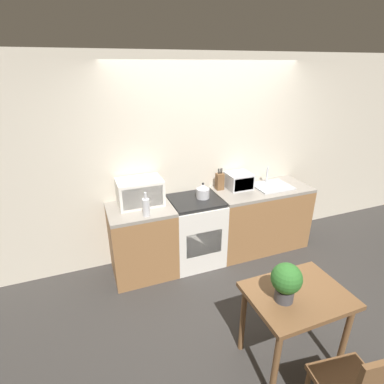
{
  "coord_description": "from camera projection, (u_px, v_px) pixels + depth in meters",
  "views": [
    {
      "loc": [
        -1.54,
        -2.39,
        2.45
      ],
      "look_at": [
        -0.36,
        0.66,
        1.05
      ],
      "focal_mm": 28.0,
      "sensor_mm": 36.0,
      "label": 1
    }
  ],
  "objects": [
    {
      "name": "toaster_oven",
      "position": [
        239.0,
        181.0,
        4.03
      ],
      "size": [
        0.32,
        0.31,
        0.21
      ],
      "color": "silver",
      "rests_on": "counter_right_run"
    },
    {
      "name": "counter_left_run",
      "position": [
        142.0,
        241.0,
        3.68
      ],
      "size": [
        0.76,
        0.62,
        0.9
      ],
      "color": "olive",
      "rests_on": "ground_plane"
    },
    {
      "name": "sink_basin",
      "position": [
        272.0,
        186.0,
        4.11
      ],
      "size": [
        0.49,
        0.4,
        0.24
      ],
      "color": "silver",
      "rests_on": "counter_right_run"
    },
    {
      "name": "counter_right_run",
      "position": [
        260.0,
        218.0,
        4.24
      ],
      "size": [
        1.32,
        0.62,
        0.9
      ],
      "color": "olive",
      "rests_on": "ground_plane"
    },
    {
      "name": "knife_block",
      "position": [
        220.0,
        181.0,
        3.98
      ],
      "size": [
        0.1,
        0.09,
        0.29
      ],
      "color": "brown",
      "rests_on": "counter_right_run"
    },
    {
      "name": "microwave",
      "position": [
        140.0,
        192.0,
        3.55
      ],
      "size": [
        0.53,
        0.36,
        0.31
      ],
      "color": "silver",
      "rests_on": "counter_left_run"
    },
    {
      "name": "potted_plant",
      "position": [
        286.0,
        281.0,
        2.28
      ],
      "size": [
        0.24,
        0.24,
        0.33
      ],
      "color": "#424247",
      "rests_on": "dining_table"
    },
    {
      "name": "bottle",
      "position": [
        146.0,
        207.0,
        3.29
      ],
      "size": [
        0.08,
        0.08,
        0.28
      ],
      "color": "silver",
      "rests_on": "counter_left_run"
    },
    {
      "name": "ground_plane",
      "position": [
        241.0,
        290.0,
        3.53
      ],
      "size": [
        16.0,
        16.0,
        0.0
      ],
      "primitive_type": "plane",
      "color": "#33302D"
    },
    {
      "name": "kettle",
      "position": [
        203.0,
        191.0,
        3.74
      ],
      "size": [
        0.17,
        0.17,
        0.21
      ],
      "color": "#B7B7BC",
      "rests_on": "stove_range"
    },
    {
      "name": "wall_back",
      "position": [
        206.0,
        159.0,
        3.96
      ],
      "size": [
        10.0,
        0.06,
        2.6
      ],
      "color": "beige",
      "rests_on": "ground_plane"
    },
    {
      "name": "stove_range",
      "position": [
        195.0,
        231.0,
        3.91
      ],
      "size": [
        0.65,
        0.62,
        0.9
      ],
      "color": "silver",
      "rests_on": "ground_plane"
    },
    {
      "name": "dining_table",
      "position": [
        296.0,
        305.0,
        2.47
      ],
      "size": [
        0.8,
        0.61,
        0.74
      ],
      "color": "brown",
      "rests_on": "ground_plane"
    }
  ]
}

